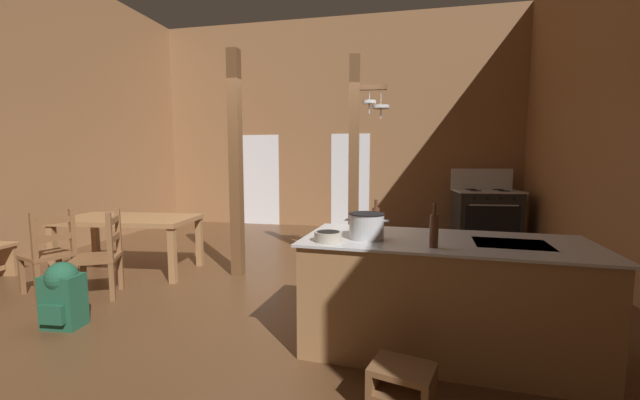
# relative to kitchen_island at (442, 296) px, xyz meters

# --- Properties ---
(ground_plane) EXTENTS (8.56, 9.35, 0.10)m
(ground_plane) POSITION_rel_kitchen_island_xyz_m (-1.83, 1.03, -0.49)
(ground_plane) COLOR brown
(wall_back) EXTENTS (8.56, 0.14, 4.51)m
(wall_back) POSITION_rel_kitchen_island_xyz_m (-1.83, 5.38, 1.81)
(wall_back) COLOR #93663F
(wall_back) RESTS_ON ground_plane
(glazed_door_back_left) EXTENTS (1.00, 0.01, 2.05)m
(glazed_door_back_left) POSITION_rel_kitchen_island_xyz_m (-3.58, 5.30, 0.58)
(glazed_door_back_left) COLOR white
(glazed_door_back_left) RESTS_ON ground_plane
(glazed_panel_back_right) EXTENTS (0.84, 0.01, 2.05)m
(glazed_panel_back_right) POSITION_rel_kitchen_island_xyz_m (-1.44, 5.30, 0.58)
(glazed_panel_back_right) COLOR white
(glazed_panel_back_right) RESTS_ON ground_plane
(kitchen_island) EXTENTS (2.22, 1.09, 0.89)m
(kitchen_island) POSITION_rel_kitchen_island_xyz_m (0.00, 0.00, 0.00)
(kitchen_island) COLOR #9E7044
(kitchen_island) RESTS_ON ground_plane
(stove_range) EXTENTS (1.21, 0.91, 1.32)m
(stove_range) POSITION_rel_kitchen_island_xyz_m (1.21, 4.52, 0.04)
(stove_range) COLOR #252525
(stove_range) RESTS_ON ground_plane
(support_post_with_pot_rack) EXTENTS (0.55, 0.25, 2.86)m
(support_post_with_pot_rack) POSITION_rel_kitchen_island_xyz_m (-0.95, 2.12, 1.07)
(support_post_with_pot_rack) COLOR brown
(support_post_with_pot_rack) RESTS_ON ground_plane
(support_post_center) EXTENTS (0.14, 0.14, 2.86)m
(support_post_center) POSITION_rel_kitchen_island_xyz_m (-2.40, 1.53, 0.99)
(support_post_center) COLOR brown
(support_post_center) RESTS_ON ground_plane
(step_stool) EXTENTS (0.42, 0.36, 0.30)m
(step_stool) POSITION_rel_kitchen_island_xyz_m (-0.30, -0.85, -0.27)
(step_stool) COLOR brown
(step_stool) RESTS_ON ground_plane
(dining_table) EXTENTS (1.78, 1.07, 0.74)m
(dining_table) POSITION_rel_kitchen_island_xyz_m (-3.86, 1.34, 0.21)
(dining_table) COLOR #9E7044
(dining_table) RESTS_ON ground_plane
(ladderback_chair_near_window) EXTENTS (0.56, 0.56, 0.95)m
(ladderback_chair_near_window) POSITION_rel_kitchen_island_xyz_m (-4.16, 0.43, 0.01)
(ladderback_chair_near_window) COLOR brown
(ladderback_chair_near_window) RESTS_ON ground_plane
(ladderback_chair_by_post) EXTENTS (0.59, 0.59, 0.95)m
(ladderback_chair_by_post) POSITION_rel_kitchen_island_xyz_m (-3.53, 0.48, 0.01)
(ladderback_chair_by_post) COLOR brown
(ladderback_chair_by_post) RESTS_ON ground_plane
(backpack) EXTENTS (0.34, 0.32, 0.60)m
(backpack) POSITION_rel_kitchen_island_xyz_m (-3.28, -0.28, -0.13)
(backpack) COLOR #1E5138
(backpack) RESTS_ON ground_plane
(stockpot_on_counter) EXTENTS (0.35, 0.28, 0.20)m
(stockpot_on_counter) POSITION_rel_kitchen_island_xyz_m (-0.59, -0.09, 0.55)
(stockpot_on_counter) COLOR silver
(stockpot_on_counter) RESTS_ON kitchen_island
(mixing_bowl_on_counter) EXTENTS (0.21, 0.21, 0.08)m
(mixing_bowl_on_counter) POSITION_rel_kitchen_island_xyz_m (-0.87, -0.24, 0.48)
(mixing_bowl_on_counter) COLOR #B2A893
(mixing_bowl_on_counter) RESTS_ON kitchen_island
(bottle_tall_on_counter) EXTENTS (0.06, 0.06, 0.31)m
(bottle_tall_on_counter) POSITION_rel_kitchen_island_xyz_m (-0.10, -0.28, 0.57)
(bottle_tall_on_counter) COLOR #56331E
(bottle_tall_on_counter) RESTS_ON kitchen_island
(bottle_short_on_counter) EXTENTS (0.07, 0.07, 0.27)m
(bottle_short_on_counter) POSITION_rel_kitchen_island_xyz_m (-0.54, 0.24, 0.55)
(bottle_short_on_counter) COLOR #56331E
(bottle_short_on_counter) RESTS_ON kitchen_island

